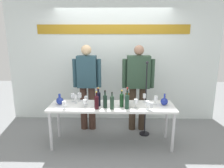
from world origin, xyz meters
name	(u,v)px	position (x,y,z in m)	size (l,w,h in m)	color
ground_plane	(112,143)	(0.00, 0.00, 0.00)	(10.00, 10.00, 0.00)	slate
back_wall	(113,55)	(0.00, 1.23, 1.50)	(4.71, 0.11, 3.00)	silver
display_table	(112,109)	(0.00, 0.00, 0.68)	(2.20, 0.60, 0.75)	white
decanter_blue_left	(60,101)	(-0.93, 0.04, 0.82)	(0.13, 0.13, 0.19)	navy
decanter_blue_right	(164,101)	(0.92, 0.04, 0.82)	(0.13, 0.13, 0.21)	navy
presenter_left	(87,83)	(-0.51, 0.62, 1.00)	(0.57, 0.22, 1.76)	#402A21
presenter_right	(138,82)	(0.51, 0.62, 1.02)	(0.64, 0.22, 1.76)	#382B1F
wine_bottle_0	(97,102)	(-0.25, -0.18, 0.87)	(0.07, 0.07, 0.30)	black
wine_bottle_1	(122,100)	(0.17, -0.07, 0.88)	(0.07, 0.07, 0.30)	#163E1D
wine_bottle_2	(127,101)	(0.26, -0.16, 0.88)	(0.07, 0.07, 0.32)	#193628
wine_bottle_3	(127,97)	(0.27, 0.07, 0.87)	(0.06, 0.06, 0.31)	black
wine_bottle_4	(98,97)	(-0.25, 0.10, 0.87)	(0.06, 0.06, 0.29)	black
wine_bottle_5	(127,99)	(0.27, -0.06, 0.89)	(0.07, 0.07, 0.34)	#482F0B
wine_bottle_6	(105,100)	(-0.11, -0.12, 0.87)	(0.07, 0.07, 0.31)	black
wine_bottle_7	(112,102)	(0.01, -0.18, 0.87)	(0.07, 0.07, 0.30)	#1F3626
wine_bottle_8	(99,98)	(-0.23, -0.03, 0.89)	(0.07, 0.07, 0.33)	black
wine_glass_left_0	(80,95)	(-0.61, 0.22, 0.86)	(0.07, 0.07, 0.16)	white
wine_glass_left_1	(85,102)	(-0.46, -0.09, 0.84)	(0.07, 0.07, 0.13)	white
wine_glass_left_2	(86,99)	(-0.45, 0.02, 0.86)	(0.07, 0.07, 0.16)	white
wine_glass_left_3	(76,97)	(-0.65, 0.10, 0.86)	(0.06, 0.06, 0.16)	white
wine_glass_left_4	(64,104)	(-0.79, -0.18, 0.84)	(0.07, 0.07, 0.13)	white
wine_glass_left_5	(73,96)	(-0.72, 0.19, 0.86)	(0.07, 0.07, 0.16)	white
wine_glass_right_0	(144,96)	(0.59, 0.18, 0.86)	(0.06, 0.06, 0.16)	white
wine_glass_right_1	(136,102)	(0.41, -0.10, 0.86)	(0.06, 0.06, 0.15)	white
wine_glass_right_2	(156,98)	(0.77, 0.05, 0.87)	(0.06, 0.06, 0.16)	white
wine_glass_right_3	(151,105)	(0.65, -0.25, 0.85)	(0.07, 0.07, 0.14)	white
wine_glass_right_4	(147,103)	(0.60, -0.17, 0.85)	(0.07, 0.07, 0.14)	white
microphone_stand	(145,111)	(0.65, 0.38, 0.49)	(0.20, 0.20, 1.48)	black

